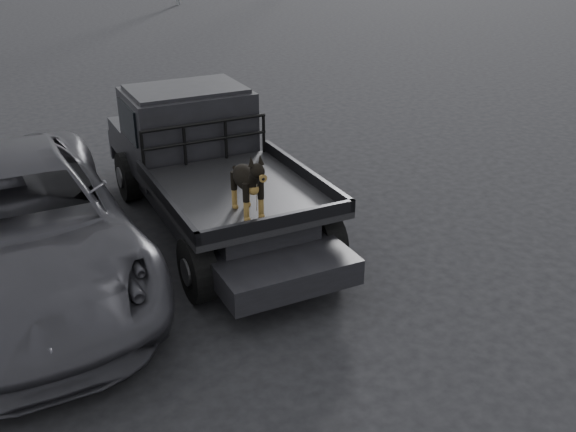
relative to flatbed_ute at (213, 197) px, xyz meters
name	(u,v)px	position (x,y,z in m)	size (l,w,h in m)	color
ground	(330,281)	(0.73, -2.05, -0.46)	(120.00, 120.00, 0.00)	black
flatbed_ute	(213,197)	(0.00, 0.00, 0.00)	(2.00, 5.40, 0.92)	black
ute_cab	(187,117)	(0.00, 0.95, 0.90)	(1.72, 1.30, 0.88)	black
headache_rack	(206,143)	(0.00, 0.20, 0.74)	(1.80, 0.08, 0.55)	black
dog	(247,183)	(-0.15, -1.61, 0.83)	(0.32, 0.60, 0.74)	black
parked_suv	(14,227)	(-2.61, -0.44, 0.30)	(2.54, 5.50, 1.53)	#323238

